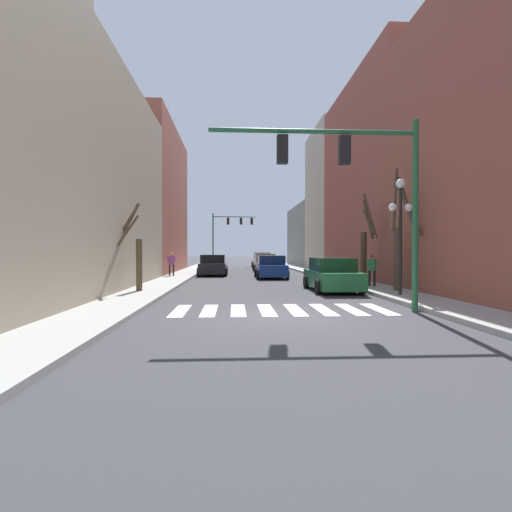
{
  "coord_description": "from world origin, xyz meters",
  "views": [
    {
      "loc": [
        -1.49,
        -11.29,
        1.86
      ],
      "look_at": [
        0.3,
        20.61,
        1.46
      ],
      "focal_mm": 28.0,
      "sensor_mm": 36.0,
      "label": 1
    }
  ],
  "objects_px": {
    "car_at_intersection": "(213,266)",
    "street_tree_right_mid": "(135,250)",
    "car_parked_left_far": "(262,261)",
    "pedestrian_on_left_sidewalk": "(172,262)",
    "street_lamp_right_corner": "(401,213)",
    "street_tree_right_near": "(365,246)",
    "traffic_signal_near": "(356,172)",
    "car_parked_left_mid": "(265,263)",
    "pedestrian_on_right_sidewalk": "(372,267)",
    "street_tree_left_mid": "(400,240)",
    "traffic_signal_far": "(229,228)",
    "car_parked_right_mid": "(271,267)",
    "car_parked_right_near": "(332,275)"
  },
  "relations": [
    {
      "from": "car_at_intersection",
      "to": "pedestrian_on_left_sidewalk",
      "type": "relative_size",
      "value": 2.88
    },
    {
      "from": "car_parked_left_mid",
      "to": "pedestrian_on_left_sidewalk",
      "type": "relative_size",
      "value": 2.88
    },
    {
      "from": "car_parked_left_mid",
      "to": "street_tree_right_mid",
      "type": "relative_size",
      "value": 1.22
    },
    {
      "from": "car_parked_right_mid",
      "to": "street_tree_right_mid",
      "type": "height_order",
      "value": "street_tree_right_mid"
    },
    {
      "from": "pedestrian_on_left_sidewalk",
      "to": "street_tree_right_near",
      "type": "height_order",
      "value": "street_tree_right_near"
    },
    {
      "from": "car_parked_right_near",
      "to": "street_tree_left_mid",
      "type": "xyz_separation_m",
      "value": [
        2.5,
        -1.69,
        1.59
      ]
    },
    {
      "from": "pedestrian_on_right_sidewalk",
      "to": "street_tree_right_near",
      "type": "bearing_deg",
      "value": 131.21
    },
    {
      "from": "street_tree_right_mid",
      "to": "street_tree_left_mid",
      "type": "height_order",
      "value": "street_tree_left_mid"
    },
    {
      "from": "pedestrian_on_left_sidewalk",
      "to": "street_tree_right_mid",
      "type": "distance_m",
      "value": 10.45
    },
    {
      "from": "pedestrian_on_left_sidewalk",
      "to": "street_tree_left_mid",
      "type": "bearing_deg",
      "value": 146.35
    },
    {
      "from": "car_parked_left_far",
      "to": "car_at_intersection",
      "type": "distance_m",
      "value": 13.85
    },
    {
      "from": "car_parked_right_near",
      "to": "street_tree_left_mid",
      "type": "bearing_deg",
      "value": -124.08
    },
    {
      "from": "street_lamp_right_corner",
      "to": "street_tree_right_near",
      "type": "relative_size",
      "value": 0.95
    },
    {
      "from": "car_parked_left_far",
      "to": "street_tree_right_mid",
      "type": "xyz_separation_m",
      "value": [
        -7.32,
        -26.23,
        1.09
      ]
    },
    {
      "from": "traffic_signal_near",
      "to": "street_tree_right_near",
      "type": "bearing_deg",
      "value": 69.71
    },
    {
      "from": "car_at_intersection",
      "to": "street_tree_right_mid",
      "type": "distance_m",
      "value": 13.5
    },
    {
      "from": "pedestrian_on_left_sidewalk",
      "to": "street_tree_left_mid",
      "type": "distance_m",
      "value": 16.03
    },
    {
      "from": "street_lamp_right_corner",
      "to": "traffic_signal_far",
      "type": "bearing_deg",
      "value": 101.79
    },
    {
      "from": "street_lamp_right_corner",
      "to": "pedestrian_on_right_sidewalk",
      "type": "distance_m",
      "value": 4.59
    },
    {
      "from": "car_at_intersection",
      "to": "street_tree_right_near",
      "type": "xyz_separation_m",
      "value": [
        8.49,
        -10.0,
        1.38
      ]
    },
    {
      "from": "street_tree_right_mid",
      "to": "street_lamp_right_corner",
      "type": "bearing_deg",
      "value": -11.73
    },
    {
      "from": "car_parked_right_mid",
      "to": "car_parked_left_mid",
      "type": "height_order",
      "value": "car_parked_left_mid"
    },
    {
      "from": "street_tree_left_mid",
      "to": "street_tree_right_near",
      "type": "bearing_deg",
      "value": 92.33
    },
    {
      "from": "car_parked_right_near",
      "to": "car_parked_left_mid",
      "type": "distance_m",
      "value": 17.69
    },
    {
      "from": "traffic_signal_near",
      "to": "street_tree_right_near",
      "type": "relative_size",
      "value": 1.33
    },
    {
      "from": "car_at_intersection",
      "to": "street_tree_right_mid",
      "type": "xyz_separation_m",
      "value": [
        -2.67,
        -13.19,
        1.14
      ]
    },
    {
      "from": "car_parked_left_far",
      "to": "traffic_signal_far",
      "type": "bearing_deg",
      "value": 33.11
    },
    {
      "from": "street_lamp_right_corner",
      "to": "street_tree_left_mid",
      "type": "bearing_deg",
      "value": 67.84
    },
    {
      "from": "car_parked_left_mid",
      "to": "street_tree_left_mid",
      "type": "height_order",
      "value": "street_tree_left_mid"
    },
    {
      "from": "car_parked_left_far",
      "to": "traffic_signal_near",
      "type": "bearing_deg",
      "value": -178.94
    },
    {
      "from": "car_parked_left_far",
      "to": "pedestrian_on_left_sidewalk",
      "type": "bearing_deg",
      "value": 155.01
    },
    {
      "from": "car_parked_left_far",
      "to": "street_lamp_right_corner",
      "type": "bearing_deg",
      "value": -173.14
    },
    {
      "from": "car_parked_left_mid",
      "to": "pedestrian_on_right_sidewalk",
      "type": "bearing_deg",
      "value": -166.67
    },
    {
      "from": "car_at_intersection",
      "to": "street_tree_right_near",
      "type": "relative_size",
      "value": 0.98
    },
    {
      "from": "street_lamp_right_corner",
      "to": "car_at_intersection",
      "type": "xyz_separation_m",
      "value": [
        -8.07,
        15.42,
        -2.6
      ]
    },
    {
      "from": "car_parked_right_mid",
      "to": "street_tree_left_mid",
      "type": "height_order",
      "value": "street_tree_left_mid"
    },
    {
      "from": "pedestrian_on_right_sidewalk",
      "to": "traffic_signal_near",
      "type": "bearing_deg",
      "value": -66.23
    },
    {
      "from": "car_parked_left_far",
      "to": "street_tree_right_mid",
      "type": "height_order",
      "value": "street_tree_right_mid"
    },
    {
      "from": "car_parked_right_mid",
      "to": "pedestrian_on_left_sidewalk",
      "type": "height_order",
      "value": "pedestrian_on_left_sidewalk"
    },
    {
      "from": "pedestrian_on_left_sidewalk",
      "to": "street_tree_left_mid",
      "type": "height_order",
      "value": "street_tree_left_mid"
    },
    {
      "from": "car_parked_right_near",
      "to": "pedestrian_on_left_sidewalk",
      "type": "distance_m",
      "value": 13.03
    },
    {
      "from": "car_parked_left_mid",
      "to": "pedestrian_on_left_sidewalk",
      "type": "bearing_deg",
      "value": 138.62
    },
    {
      "from": "street_lamp_right_corner",
      "to": "car_at_intersection",
      "type": "distance_m",
      "value": 17.6
    },
    {
      "from": "car_parked_right_mid",
      "to": "street_tree_left_mid",
      "type": "relative_size",
      "value": 0.79
    },
    {
      "from": "car_at_intersection",
      "to": "street_tree_left_mid",
      "type": "xyz_separation_m",
      "value": [
        8.65,
        -13.99,
        1.58
      ]
    },
    {
      "from": "traffic_signal_near",
      "to": "car_parked_left_mid",
      "type": "relative_size",
      "value": 1.36
    },
    {
      "from": "pedestrian_on_right_sidewalk",
      "to": "pedestrian_on_left_sidewalk",
      "type": "relative_size",
      "value": 0.96
    },
    {
      "from": "car_parked_left_mid",
      "to": "car_at_intersection",
      "type": "height_order",
      "value": "car_parked_left_mid"
    },
    {
      "from": "car_parked_left_far",
      "to": "street_tree_right_near",
      "type": "bearing_deg",
      "value": -170.53
    },
    {
      "from": "traffic_signal_near",
      "to": "car_parked_right_near",
      "type": "height_order",
      "value": "traffic_signal_near"
    }
  ]
}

